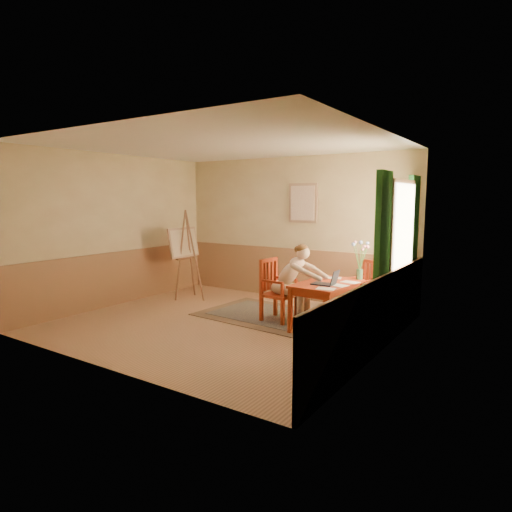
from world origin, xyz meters
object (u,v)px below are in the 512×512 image
Objects in this scene: table at (327,288)px; figure at (293,280)px; chair_back at (366,288)px; laptop at (327,282)px; chair_left at (276,290)px; easel at (185,246)px.

table is 0.96× the size of figure.
figure reaches higher than chair_back.
laptop reaches higher than chair_back.
table is at bearing 5.98° from figure.
chair_left reaches higher than chair_back.
chair_back is at bearing 57.97° from figure.
figure is at bearing -2.30° from chair_left.
table is 0.56m from figure.
table is 0.70× the size of easel.
easel is (-3.25, 0.39, 0.42)m from table.
chair_left is 1.10× the size of chair_back.
chair_left is 0.58× the size of easel.
table is 3.30m from easel.
chair_back is 0.53× the size of easel.
easel reaches higher than table.
chair_back is at bearing 79.75° from table.
table is at bearing -100.25° from chair_back.
easel is at bearing -167.50° from chair_back.
figure is at bearing -174.02° from table.
chair_back is at bearing 48.10° from chair_left.
chair_left is (-0.87, -0.04, -0.12)m from table.
figure is at bearing -9.46° from easel.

